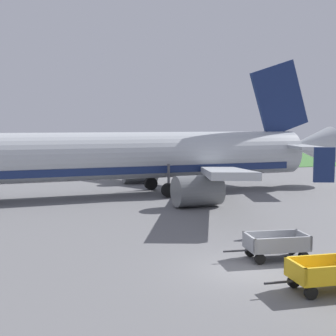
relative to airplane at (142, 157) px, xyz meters
name	(u,v)px	position (x,y,z in m)	size (l,w,h in m)	color
ground_plane	(249,269)	(-0.67, -19.93, -3.05)	(220.00, 220.00, 0.00)	slate
grass_strip	(86,163)	(-0.67, 30.63, -3.02)	(220.00, 28.00, 0.06)	#3D7033
airplane	(142,157)	(0.00, 0.00, 0.00)	(37.64, 30.25, 11.34)	#B2B7BC
baggage_cart_nearest	(327,274)	(0.77, -22.82, -2.45)	(3.59, 1.57, 1.07)	gold
baggage_cart_second_in_row	(276,245)	(1.04, -19.04, -2.45)	(3.61, 1.68, 1.07)	gray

